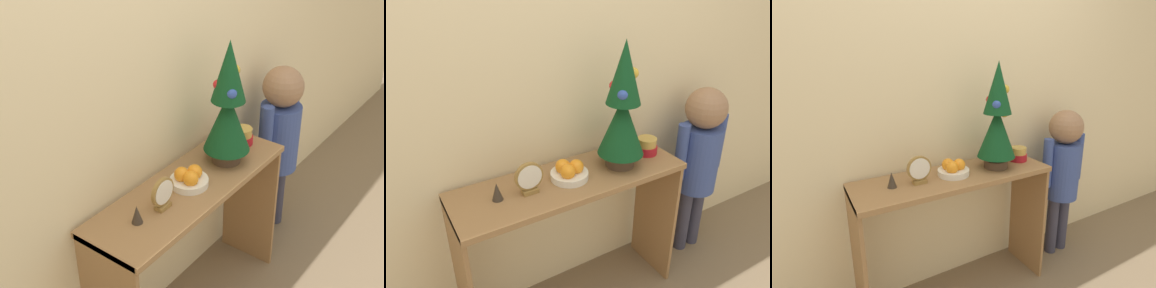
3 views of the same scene
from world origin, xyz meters
TOP-DOWN VIEW (x-y plane):
  - back_wall at (0.00, 0.41)m, footprint 7.00×0.05m
  - console_table at (0.00, 0.18)m, footprint 1.15×0.37m
  - mini_tree at (0.27, 0.17)m, footprint 0.23×0.23m
  - fruit_bowl at (-0.01, 0.18)m, footprint 0.18×0.18m
  - singing_bowl at (0.47, 0.20)m, footprint 0.11×0.11m
  - desk_clock at (-0.22, 0.17)m, footprint 0.13×0.04m
  - figurine at (-0.37, 0.19)m, footprint 0.05×0.05m
  - child_figure at (0.90, 0.19)m, footprint 0.38×0.24m

SIDE VIEW (x-z plane):
  - console_table at x=0.00m, z-range 0.21..1.02m
  - child_figure at x=0.90m, z-range 0.15..1.25m
  - fruit_bowl at x=-0.01m, z-range 0.80..0.90m
  - figurine at x=-0.37m, z-range 0.81..0.90m
  - singing_bowl at x=0.47m, z-range 0.81..0.90m
  - desk_clock at x=-0.22m, z-range 0.81..0.96m
  - mini_tree at x=0.27m, z-range 0.80..1.43m
  - back_wall at x=0.00m, z-range 0.00..2.50m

